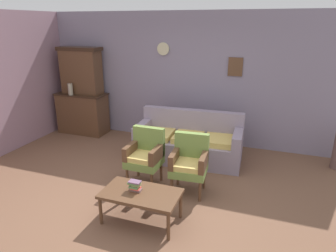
# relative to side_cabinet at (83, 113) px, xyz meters

# --- Properties ---
(ground_plane) EXTENTS (7.68, 7.68, 0.00)m
(ground_plane) POSITION_rel_side_cabinet_xyz_m (2.49, -2.25, -0.47)
(ground_plane) COLOR brown
(wall_back_with_decor) EXTENTS (6.40, 0.09, 2.70)m
(wall_back_with_decor) POSITION_rel_side_cabinet_xyz_m (2.49, 0.38, 0.89)
(wall_back_with_decor) COLOR gray
(wall_back_with_decor) RESTS_ON ground
(side_cabinet) EXTENTS (1.16, 0.55, 0.93)m
(side_cabinet) POSITION_rel_side_cabinet_xyz_m (0.00, 0.00, 0.00)
(side_cabinet) COLOR brown
(side_cabinet) RESTS_ON ground
(cabinet_upper_hutch) EXTENTS (0.99, 0.38, 1.03)m
(cabinet_upper_hutch) POSITION_rel_side_cabinet_xyz_m (0.00, 0.08, 0.98)
(cabinet_upper_hutch) COLOR brown
(cabinet_upper_hutch) RESTS_ON side_cabinet
(vase_on_cabinet) EXTENTS (0.11, 0.11, 0.26)m
(vase_on_cabinet) POSITION_rel_side_cabinet_xyz_m (-0.14, -0.19, 0.59)
(vase_on_cabinet) COLOR #9E947F
(vase_on_cabinet) RESTS_ON side_cabinet
(floral_couch) EXTENTS (1.98, 0.91, 0.90)m
(floral_couch) POSITION_rel_side_cabinet_xyz_m (2.75, -0.62, -0.14)
(floral_couch) COLOR gray
(floral_couch) RESTS_ON ground
(armchair_near_couch_end) EXTENTS (0.53, 0.50, 0.90)m
(armchair_near_couch_end) POSITION_rel_side_cabinet_xyz_m (2.34, -1.71, 0.03)
(armchair_near_couch_end) COLOR olive
(armchair_near_couch_end) RESTS_ON ground
(armchair_near_cabinet) EXTENTS (0.56, 0.53, 0.90)m
(armchair_near_cabinet) POSITION_rel_side_cabinet_xyz_m (3.08, -1.73, 0.03)
(armchair_near_cabinet) COLOR olive
(armchair_near_cabinet) RESTS_ON ground
(coffee_table) EXTENTS (1.00, 0.56, 0.42)m
(coffee_table) POSITION_rel_side_cabinet_xyz_m (2.70, -2.66, -0.09)
(coffee_table) COLOR brown
(coffee_table) RESTS_ON ground
(book_stack_on_table) EXTENTS (0.17, 0.11, 0.14)m
(book_stack_on_table) POSITION_rel_side_cabinet_xyz_m (2.62, -2.64, 0.03)
(book_stack_on_table) COLOR #7F5C56
(book_stack_on_table) RESTS_ON coffee_table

